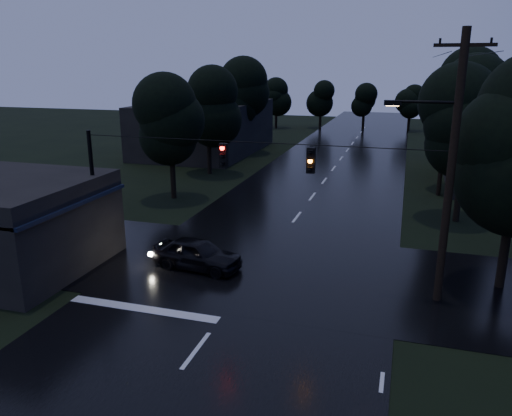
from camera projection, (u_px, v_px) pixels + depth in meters
The scene contains 14 objects.
main_road at pixel (324, 181), 38.86m from camera, with size 12.00×120.00×0.02m, color black.
cross_street at pixel (259, 268), 22.31m from camera, with size 60.00×9.00×0.02m, color black.
building_far_left at pixel (206, 127), 51.25m from camera, with size 10.00×16.00×5.00m, color black.
utility_pole_main at pixel (449, 166), 17.87m from camera, with size 3.50×0.30×10.00m.
utility_pole_far at pixel (444, 140), 33.63m from camera, with size 2.00×0.30×7.50m.
anchor_pole_left at pixel (94, 196), 22.64m from camera, with size 0.18×0.18×6.00m, color black.
span_signals at pixel (265, 157), 19.77m from camera, with size 15.00×0.37×1.12m.
tree_left_a at pixel (170, 120), 32.54m from camera, with size 3.92×3.92×8.26m.
tree_left_b at pixel (208, 105), 39.96m from camera, with size 4.20×4.20×8.85m.
tree_left_c at pixel (240, 93), 49.22m from camera, with size 4.48×4.48×9.44m.
tree_right_a at pixel (467, 124), 27.44m from camera, with size 4.20×4.20×8.85m.
tree_right_b at pixel (465, 106), 34.52m from camera, with size 4.48×4.48×9.44m.
tree_right_c at pixel (462, 93), 43.45m from camera, with size 4.76×4.76×10.03m.
car at pixel (197, 254), 22.11m from camera, with size 1.63×4.05×1.38m, color black.
Camera 1 is at (5.87, -7.83, 8.79)m, focal length 35.00 mm.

